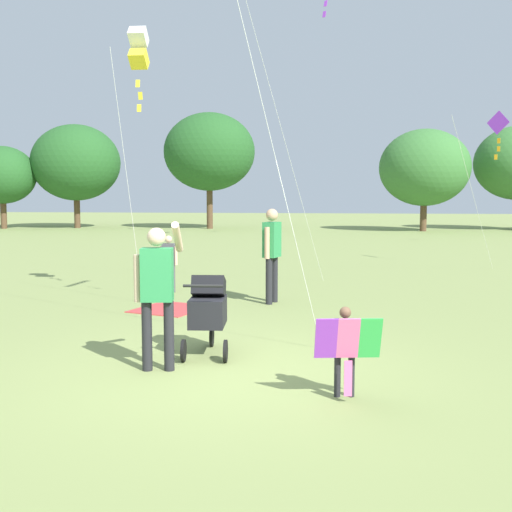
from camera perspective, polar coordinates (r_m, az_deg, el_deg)
ground_plane at (r=7.41m, az=-3.11°, el=-10.51°), size 120.00×120.00×0.00m
treeline_distant at (r=36.28m, az=2.15°, el=8.49°), size 42.17×6.97×6.80m
child_with_butterfly_kite at (r=6.43m, az=8.16°, el=-7.86°), size 0.67×0.38×0.93m
person_adult_flyer at (r=7.36m, az=-8.97°, el=-2.63°), size 0.55×0.56×1.75m
stroller at (r=8.11m, az=-4.39°, el=-4.70°), size 0.58×1.10×1.03m
kite_orange_delta at (r=18.41m, az=21.00°, el=10.54°), size 2.01×3.31×4.34m
kite_green_novelty at (r=12.30m, az=-10.65°, el=18.00°), size 0.32×1.28×5.12m
person_red_shirt at (r=13.26m, az=-7.94°, el=-0.26°), size 0.38×0.18×1.20m
person_sitting_far at (r=11.78m, az=1.45°, el=0.75°), size 0.34×0.56×1.79m
picnic_blanket at (r=11.39m, az=-7.82°, el=-4.78°), size 1.43×1.50×0.02m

